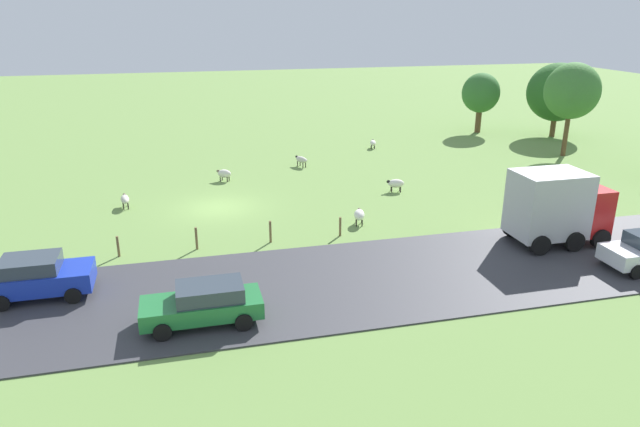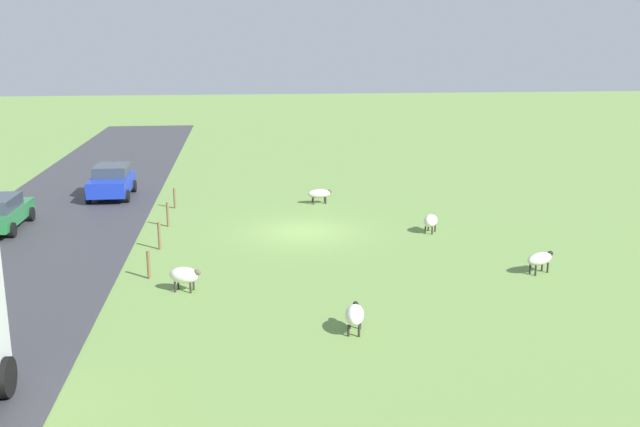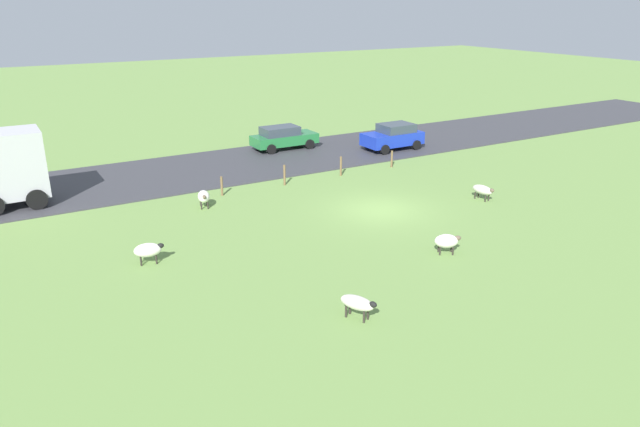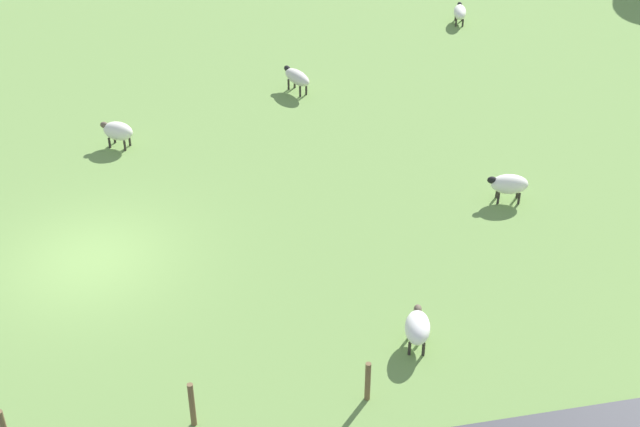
{
  "view_description": "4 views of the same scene",
  "coord_description": "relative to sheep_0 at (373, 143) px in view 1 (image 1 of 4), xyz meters",
  "views": [
    {
      "loc": [
        32.16,
        -1.92,
        10.93
      ],
      "look_at": [
        4.33,
        5.0,
        0.71
      ],
      "focal_mm": 32.19,
      "sensor_mm": 36.0,
      "label": 1
    },
    {
      "loc": [
        2.64,
        29.95,
        8.2
      ],
      "look_at": [
        -0.53,
        1.98,
        1.28
      ],
      "focal_mm": 39.94,
      "sensor_mm": 36.0,
      "label": 2
    },
    {
      "loc": [
        -21.51,
        15.97,
        9.43
      ],
      "look_at": [
        -0.57,
        3.67,
        0.67
      ],
      "focal_mm": 33.29,
      "sensor_mm": 36.0,
      "label": 3
    },
    {
      "loc": [
        19.0,
        2.07,
        14.13
      ],
      "look_at": [
        0.79,
        5.69,
        1.18
      ],
      "focal_mm": 51.67,
      "sensor_mm": 36.0,
      "label": 4
    }
  ],
  "objects": [
    {
      "name": "sheep_3",
      "position": [
        6.83,
        -12.9,
        0.07
      ],
      "size": [
        0.94,
        1.08,
        0.81
      ],
      "color": "silver",
      "rests_on": "ground_plane"
    },
    {
      "name": "sheep_2",
      "position": [
        11.0,
        -19.0,
        0.06
      ],
      "size": [
        1.29,
        0.59,
        0.75
      ],
      "color": "beige",
      "rests_on": "ground_plane"
    },
    {
      "name": "fence_post_1",
      "position": [
        18.27,
        -15.23,
        0.1
      ],
      "size": [
        0.12,
        0.12,
        1.11
      ],
      "primitive_type": "cylinder",
      "color": "brown",
      "rests_on": "ground_plane"
    },
    {
      "name": "sheep_1",
      "position": [
        4.39,
        -7.06,
        0.08
      ],
      "size": [
        1.28,
        0.93,
        0.77
      ],
      "color": "beige",
      "rests_on": "ground_plane"
    },
    {
      "name": "fence_post_0",
      "position": [
        18.27,
        -18.82,
        0.05
      ],
      "size": [
        0.12,
        0.12,
        1.01
      ],
      "primitive_type": "cylinder",
      "color": "brown",
      "rests_on": "ground_plane"
    },
    {
      "name": "car_1",
      "position": [
        21.75,
        -21.53,
        0.47
      ],
      "size": [
        2.14,
        3.97,
        1.68
      ],
      "color": "#1933B2",
      "rests_on": "road_strip"
    },
    {
      "name": "fence_post_2",
      "position": [
        18.27,
        -11.63,
        0.11
      ],
      "size": [
        0.12,
        0.12,
        1.12
      ],
      "primitive_type": "cylinder",
      "color": "brown",
      "rests_on": "ground_plane"
    },
    {
      "name": "truck_0",
      "position": [
        21.77,
        1.85,
        1.49
      ],
      "size": [
        2.7,
        4.55,
        3.62
      ],
      "color": "#B21919",
      "rests_on": "road_strip"
    },
    {
      "name": "tree_0",
      "position": [
        -3.89,
        11.74,
        3.19
      ],
      "size": [
        3.45,
        3.45,
        5.49
      ],
      "color": "brown",
      "rests_on": "ground_plane"
    },
    {
      "name": "road_strip",
      "position": [
        23.41,
        -13.7,
        -0.42
      ],
      "size": [
        8.0,
        80.0,
        0.06
      ],
      "primitive_type": "cube",
      "color": "#38383D",
      "rests_on": "ground_plane"
    },
    {
      "name": "sheep_5",
      "position": [
        11.85,
        -2.54,
        0.08
      ],
      "size": [
        0.75,
        1.17,
        0.81
      ],
      "color": "silver",
      "rests_on": "ground_plane"
    },
    {
      "name": "fence_post_3",
      "position": [
        18.27,
        -8.04,
        0.05
      ],
      "size": [
        0.12,
        0.12,
        1.0
      ],
      "primitive_type": "cylinder",
      "color": "brown",
      "rests_on": "ground_plane"
    },
    {
      "name": "sheep_4",
      "position": [
        16.93,
        -6.59,
        0.1
      ],
      "size": [
        1.14,
        0.8,
        0.83
      ],
      "color": "white",
      "rests_on": "ground_plane"
    },
    {
      "name": "sheep_0",
      "position": [
        0.0,
        0.0,
        0.0
      ],
      "size": [
        1.18,
        0.73,
        0.69
      ],
      "color": "silver",
      "rests_on": "ground_plane"
    },
    {
      "name": "tree_2",
      "position": [
        6.08,
        13.81,
        4.6
      ],
      "size": [
        4.14,
        4.14,
        7.21
      ],
      "color": "brown",
      "rests_on": "ground_plane"
    },
    {
      "name": "tree_4",
      "position": [
        -0.58,
        17.45,
        3.53
      ],
      "size": [
        5.34,
        5.34,
        6.55
      ],
      "color": "brown",
      "rests_on": "ground_plane"
    },
    {
      "name": "ground_plane",
      "position": [
        12.33,
        -13.7,
        -0.45
      ],
      "size": [
        160.0,
        160.0,
        0.0
      ],
      "primitive_type": "plane",
      "color": "#6B8E47"
    },
    {
      "name": "car_2",
      "position": [
        25.48,
        -15.24,
        0.4
      ],
      "size": [
        1.96,
        4.35,
        1.52
      ],
      "color": "#237238",
      "rests_on": "road_strip"
    }
  ]
}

